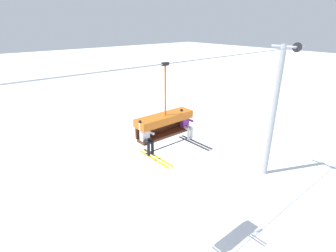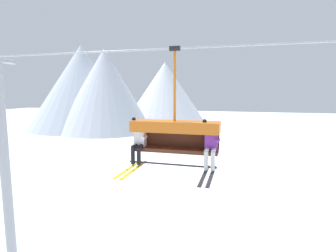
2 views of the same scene
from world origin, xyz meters
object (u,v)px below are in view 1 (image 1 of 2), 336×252
at_px(lift_tower_far, 274,111).
at_px(skier_purple, 186,124).
at_px(chairlift_chair, 164,121).
at_px(skier_white, 147,137).

height_order(lift_tower_far, skier_purple, lift_tower_far).
xyz_separation_m(chairlift_chair, skier_purple, (1.01, -0.21, -0.29)).
relative_size(skier_white, skier_purple, 1.00).
height_order(skier_white, skier_purple, same).
height_order(lift_tower_far, skier_white, lift_tower_far).
distance_m(lift_tower_far, chairlift_chair, 10.27).
relative_size(lift_tower_far, skier_white, 5.42).
height_order(lift_tower_far, chairlift_chair, lift_tower_far).
bearing_deg(skier_white, lift_tower_far, 4.77).
xyz_separation_m(lift_tower_far, skier_white, (-11.07, -0.92, 1.65)).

